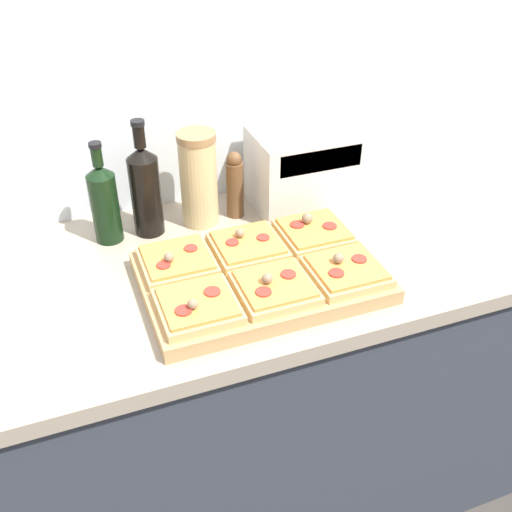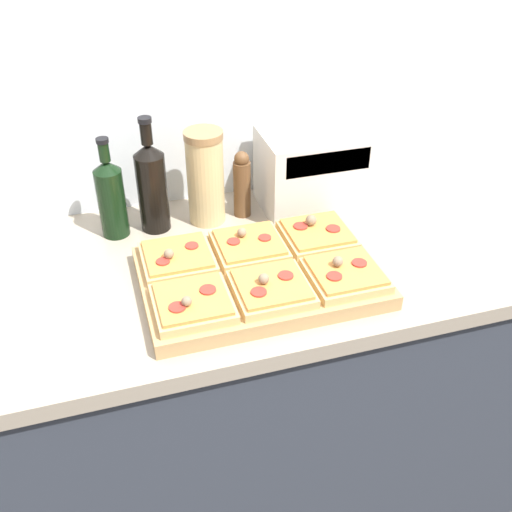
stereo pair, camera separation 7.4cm
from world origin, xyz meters
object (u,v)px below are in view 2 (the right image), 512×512
(cutting_board, at_px, (260,277))
(grain_jar_tall, at_px, (205,177))
(toaster_oven, at_px, (314,169))
(olive_oil_bottle, at_px, (111,197))
(pepper_mill, at_px, (242,184))
(wine_bottle, at_px, (152,185))

(cutting_board, bearing_deg, grain_jar_tall, 99.45)
(cutting_board, bearing_deg, toaster_oven, 51.53)
(olive_oil_bottle, bearing_deg, toaster_oven, -0.09)
(pepper_mill, bearing_deg, toaster_oven, -0.25)
(olive_oil_bottle, bearing_deg, wine_bottle, 0.00)
(grain_jar_tall, bearing_deg, cutting_board, -80.55)
(grain_jar_tall, height_order, toaster_oven, grain_jar_tall)
(grain_jar_tall, relative_size, toaster_oven, 0.82)
(wine_bottle, bearing_deg, grain_jar_tall, -0.00)
(cutting_board, relative_size, grain_jar_tall, 2.12)
(cutting_board, relative_size, olive_oil_bottle, 2.02)
(pepper_mill, relative_size, toaster_oven, 0.60)
(wine_bottle, bearing_deg, olive_oil_bottle, 180.00)
(olive_oil_bottle, relative_size, toaster_oven, 0.86)
(pepper_mill, bearing_deg, grain_jar_tall, -180.00)
(olive_oil_bottle, relative_size, wine_bottle, 0.87)
(pepper_mill, distance_m, toaster_oven, 0.20)
(olive_oil_bottle, height_order, grain_jar_tall, olive_oil_bottle)
(toaster_oven, bearing_deg, wine_bottle, 179.89)
(cutting_board, xyz_separation_m, grain_jar_tall, (-0.05, 0.30, 0.11))
(grain_jar_tall, distance_m, toaster_oven, 0.29)
(wine_bottle, bearing_deg, pepper_mill, 0.00)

